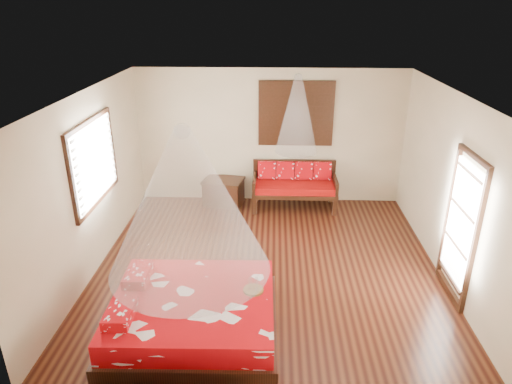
% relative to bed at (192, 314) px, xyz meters
% --- Properties ---
extents(room, '(5.54, 5.54, 2.84)m').
position_rel_bed_xyz_m(room, '(0.95, 1.58, 1.15)').
color(room, black).
rests_on(room, ground).
extents(bed, '(2.20, 2.00, 0.64)m').
position_rel_bed_xyz_m(bed, '(0.00, 0.00, 0.00)').
color(bed, black).
rests_on(bed, floor).
extents(daybed, '(1.73, 0.77, 0.94)m').
position_rel_bed_xyz_m(daybed, '(1.47, 3.96, 0.27)').
color(daybed, black).
rests_on(daybed, floor).
extents(storage_chest, '(0.91, 0.73, 0.55)m').
position_rel_bed_xyz_m(storage_chest, '(-0.02, 4.03, 0.03)').
color(storage_chest, black).
rests_on(storage_chest, floor).
extents(shutter_panel, '(1.52, 0.06, 1.32)m').
position_rel_bed_xyz_m(shutter_panel, '(1.47, 4.30, 1.65)').
color(shutter_panel, black).
rests_on(shutter_panel, wall_back).
extents(window_left, '(0.10, 1.74, 1.34)m').
position_rel_bed_xyz_m(window_left, '(-1.76, 1.78, 1.45)').
color(window_left, black).
rests_on(window_left, wall_left).
extents(glazed_door, '(0.08, 1.02, 2.16)m').
position_rel_bed_xyz_m(glazed_door, '(3.67, 0.98, 0.82)').
color(glazed_door, black).
rests_on(glazed_door, floor).
extents(wine_tray, '(0.27, 0.27, 0.22)m').
position_rel_bed_xyz_m(wine_tray, '(0.79, 0.18, 0.31)').
color(wine_tray, brown).
rests_on(wine_tray, bed).
extents(mosquito_net_main, '(1.97, 1.97, 1.80)m').
position_rel_bed_xyz_m(mosquito_net_main, '(0.02, 0.00, 1.60)').
color(mosquito_net_main, white).
rests_on(mosquito_net_main, ceiling).
extents(mosquito_net_daybed, '(0.83, 0.83, 1.50)m').
position_rel_bed_xyz_m(mosquito_net_daybed, '(1.47, 3.83, 1.75)').
color(mosquito_net_daybed, white).
rests_on(mosquito_net_daybed, ceiling).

